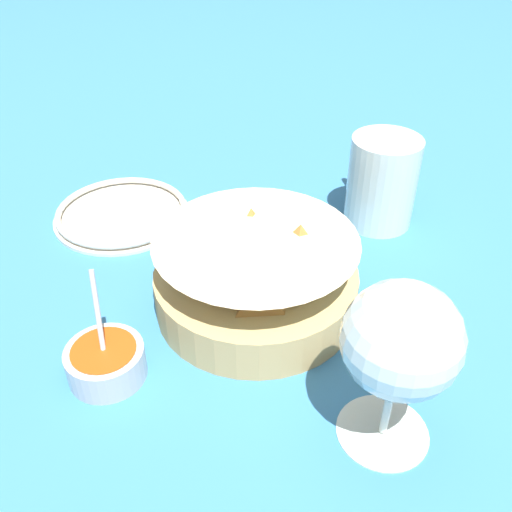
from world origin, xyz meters
The scene contains 6 objects.
ground_plane centered at (0.00, 0.00, 0.00)m, with size 4.00×4.00×0.00m, color teal.
food_basket centered at (0.03, 0.03, 0.04)m, with size 0.22×0.22×0.10m.
sauce_cup centered at (-0.03, 0.19, 0.02)m, with size 0.08×0.07×0.10m.
wine_glass centered at (-0.15, -0.04, 0.11)m, with size 0.09×0.09×0.16m.
beer_mug centered at (0.17, -0.16, 0.05)m, with size 0.13×0.09×0.12m.
side_plate centered at (0.25, 0.17, 0.01)m, with size 0.18×0.18×0.01m.
Camera 1 is at (-0.42, 0.14, 0.42)m, focal length 40.00 mm.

